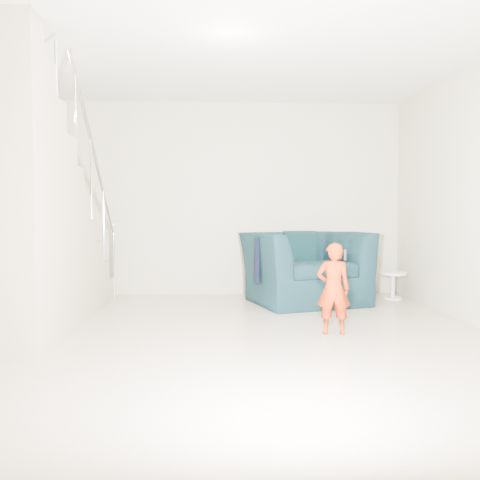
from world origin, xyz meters
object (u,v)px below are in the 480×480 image
object	(u,v)px
armchair	(305,267)
side_table	(393,281)
staircase	(21,234)
toddler	(333,289)

from	to	relation	value
armchair	side_table	size ratio (longest dim) A/B	3.84
staircase	toddler	bearing A→B (deg)	-5.25
side_table	armchair	bearing A→B (deg)	-170.37
armchair	staircase	world-z (taller)	staircase
side_table	staircase	xyz separation A→B (m)	(-4.25, -1.65, 0.70)
toddler	staircase	world-z (taller)	staircase
toddler	side_table	xyz separation A→B (m)	(1.26, 1.93, -0.19)
armchair	side_table	bearing A→B (deg)	-6.74
staircase	side_table	bearing A→B (deg)	21.28
side_table	staircase	distance (m)	4.61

